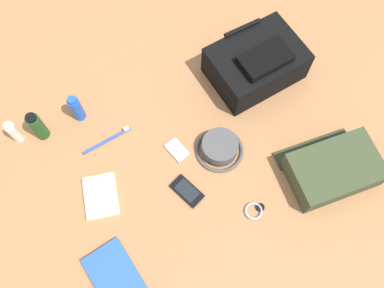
{
  "coord_description": "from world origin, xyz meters",
  "views": [
    {
      "loc": [
        -0.27,
        -0.49,
        1.37
      ],
      "look_at": [
        0.0,
        0.0,
        0.04
      ],
      "focal_mm": 39.03,
      "sensor_mm": 36.0,
      "label": 1
    }
  ],
  "objects_px": {
    "wristwatch": "(255,211)",
    "shampoo_bottle": "(37,126)",
    "paperback_novel": "(114,274)",
    "bucket_hat": "(220,148)",
    "deodorant_spray": "(76,108)",
    "toiletry_pouch": "(333,169)",
    "toothpaste_tube": "(14,132)",
    "notepad": "(101,196)",
    "media_player": "(177,150)",
    "cell_phone": "(187,191)",
    "backpack": "(256,63)",
    "toothbrush": "(110,139)"
  },
  "relations": [
    {
      "from": "wristwatch",
      "to": "shampoo_bottle",
      "type": "bearing_deg",
      "value": 130.78
    },
    {
      "from": "shampoo_bottle",
      "to": "paperback_novel",
      "type": "distance_m",
      "value": 0.57
    },
    {
      "from": "bucket_hat",
      "to": "deodorant_spray",
      "type": "bearing_deg",
      "value": 136.44
    },
    {
      "from": "deodorant_spray",
      "to": "toiletry_pouch",
      "type": "bearing_deg",
      "value": -42.49
    },
    {
      "from": "shampoo_bottle",
      "to": "wristwatch",
      "type": "bearing_deg",
      "value": -49.22
    },
    {
      "from": "toiletry_pouch",
      "to": "deodorant_spray",
      "type": "distance_m",
      "value": 0.91
    },
    {
      "from": "toothpaste_tube",
      "to": "notepad",
      "type": "height_order",
      "value": "toothpaste_tube"
    },
    {
      "from": "wristwatch",
      "to": "notepad",
      "type": "height_order",
      "value": "notepad"
    },
    {
      "from": "toiletry_pouch",
      "to": "shampoo_bottle",
      "type": "height_order",
      "value": "shampoo_bottle"
    },
    {
      "from": "shampoo_bottle",
      "to": "media_player",
      "type": "relative_size",
      "value": 1.49
    },
    {
      "from": "toiletry_pouch",
      "to": "cell_phone",
      "type": "xyz_separation_m",
      "value": [
        -0.46,
        0.18,
        -0.04
      ]
    },
    {
      "from": "backpack",
      "to": "toiletry_pouch",
      "type": "relative_size",
      "value": 1.06
    },
    {
      "from": "shampoo_bottle",
      "to": "toothbrush",
      "type": "xyz_separation_m",
      "value": [
        0.2,
        -0.13,
        -0.06
      ]
    },
    {
      "from": "wristwatch",
      "to": "deodorant_spray",
      "type": "bearing_deg",
      "value": 121.71
    },
    {
      "from": "toothpaste_tube",
      "to": "shampoo_bottle",
      "type": "bearing_deg",
      "value": -17.89
    },
    {
      "from": "toiletry_pouch",
      "to": "toothbrush",
      "type": "bearing_deg",
      "value": 142.19
    },
    {
      "from": "toothpaste_tube",
      "to": "deodorant_spray",
      "type": "distance_m",
      "value": 0.23
    },
    {
      "from": "toiletry_pouch",
      "to": "paperback_novel",
      "type": "distance_m",
      "value": 0.79
    },
    {
      "from": "toothpaste_tube",
      "to": "shampoo_bottle",
      "type": "relative_size",
      "value": 0.82
    },
    {
      "from": "deodorant_spray",
      "to": "media_player",
      "type": "distance_m",
      "value": 0.39
    },
    {
      "from": "media_player",
      "to": "shampoo_bottle",
      "type": "bearing_deg",
      "value": 143.94
    },
    {
      "from": "toiletry_pouch",
      "to": "bucket_hat",
      "type": "xyz_separation_m",
      "value": [
        -0.29,
        0.25,
        -0.02
      ]
    },
    {
      "from": "deodorant_spray",
      "to": "wristwatch",
      "type": "xyz_separation_m",
      "value": [
        0.37,
        -0.6,
        -0.06
      ]
    },
    {
      "from": "toiletry_pouch",
      "to": "toothpaste_tube",
      "type": "height_order",
      "value": "toothpaste_tube"
    },
    {
      "from": "deodorant_spray",
      "to": "media_player",
      "type": "bearing_deg",
      "value": -49.45
    },
    {
      "from": "toothpaste_tube",
      "to": "paperback_novel",
      "type": "distance_m",
      "value": 0.6
    },
    {
      "from": "backpack",
      "to": "cell_phone",
      "type": "distance_m",
      "value": 0.54
    },
    {
      "from": "bucket_hat",
      "to": "shampoo_bottle",
      "type": "bearing_deg",
      "value": 145.75
    },
    {
      "from": "media_player",
      "to": "toothpaste_tube",
      "type": "bearing_deg",
      "value": 146.64
    },
    {
      "from": "toothpaste_tube",
      "to": "bucket_hat",
      "type": "bearing_deg",
      "value": -32.32
    },
    {
      "from": "media_player",
      "to": "toothbrush",
      "type": "height_order",
      "value": "toothbrush"
    },
    {
      "from": "backpack",
      "to": "toothbrush",
      "type": "xyz_separation_m",
      "value": [
        -0.6,
        0.01,
        -0.07
      ]
    },
    {
      "from": "bucket_hat",
      "to": "shampoo_bottle",
      "type": "distance_m",
      "value": 0.63
    },
    {
      "from": "bucket_hat",
      "to": "toothbrush",
      "type": "height_order",
      "value": "bucket_hat"
    },
    {
      "from": "toothpaste_tube",
      "to": "shampoo_bottle",
      "type": "height_order",
      "value": "shampoo_bottle"
    },
    {
      "from": "toothpaste_tube",
      "to": "media_player",
      "type": "distance_m",
      "value": 0.57
    },
    {
      "from": "toothpaste_tube",
      "to": "media_player",
      "type": "xyz_separation_m",
      "value": [
        0.47,
        -0.31,
        -0.05
      ]
    },
    {
      "from": "notepad",
      "to": "shampoo_bottle",
      "type": "bearing_deg",
      "value": 122.43
    },
    {
      "from": "paperback_novel",
      "to": "toiletry_pouch",
      "type": "bearing_deg",
      "value": -3.32
    },
    {
      "from": "toothpaste_tube",
      "to": "paperback_novel",
      "type": "height_order",
      "value": "toothpaste_tube"
    },
    {
      "from": "toothbrush",
      "to": "cell_phone",
      "type": "bearing_deg",
      "value": -63.27
    },
    {
      "from": "paperback_novel",
      "to": "notepad",
      "type": "relative_size",
      "value": 1.33
    },
    {
      "from": "toothpaste_tube",
      "to": "deodorant_spray",
      "type": "bearing_deg",
      "value": -5.64
    },
    {
      "from": "toiletry_pouch",
      "to": "cell_phone",
      "type": "distance_m",
      "value": 0.5
    },
    {
      "from": "toothbrush",
      "to": "notepad",
      "type": "bearing_deg",
      "value": -121.94
    },
    {
      "from": "toiletry_pouch",
      "to": "shampoo_bottle",
      "type": "bearing_deg",
      "value": 143.18
    },
    {
      "from": "deodorant_spray",
      "to": "notepad",
      "type": "relative_size",
      "value": 0.85
    },
    {
      "from": "backpack",
      "to": "paperback_novel",
      "type": "relative_size",
      "value": 1.69
    },
    {
      "from": "deodorant_spray",
      "to": "wristwatch",
      "type": "distance_m",
      "value": 0.71
    },
    {
      "from": "backpack",
      "to": "cell_phone",
      "type": "relative_size",
      "value": 2.7
    }
  ]
}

